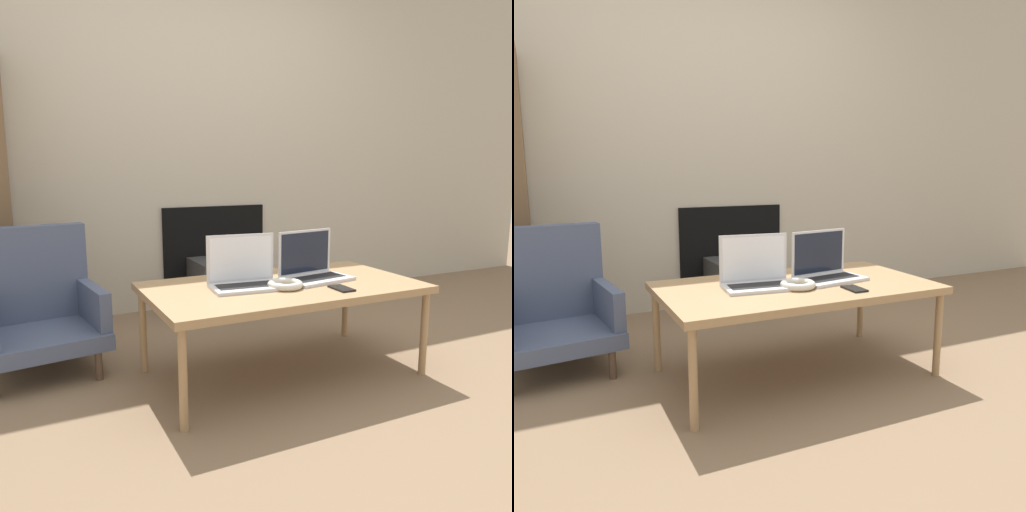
# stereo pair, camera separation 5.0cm
# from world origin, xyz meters

# --- Properties ---
(ground_plane) EXTENTS (14.00, 14.00, 0.00)m
(ground_plane) POSITION_xyz_m (0.00, 0.00, 0.00)
(ground_plane) COLOR #7A6047
(wall_back) EXTENTS (7.00, 0.08, 2.60)m
(wall_back) POSITION_xyz_m (0.00, 1.78, 1.29)
(wall_back) COLOR #B7AD99
(wall_back) RESTS_ON ground_plane
(table) EXTENTS (1.32, 0.73, 0.46)m
(table) POSITION_xyz_m (0.00, 0.35, 0.43)
(table) COLOR #9E7A51
(table) RESTS_ON ground_plane
(laptop_left) EXTENTS (0.36, 0.25, 0.25)m
(laptop_left) POSITION_xyz_m (-0.19, 0.38, 0.52)
(laptop_left) COLOR silver
(laptop_left) RESTS_ON table
(laptop_right) EXTENTS (0.37, 0.26, 0.25)m
(laptop_right) POSITION_xyz_m (0.19, 0.38, 0.52)
(laptop_right) COLOR silver
(laptop_right) RESTS_ON table
(headphones) EXTENTS (0.17, 0.17, 0.04)m
(headphones) POSITION_xyz_m (-0.03, 0.27, 0.48)
(headphones) COLOR beige
(headphones) RESTS_ON table
(phone) EXTENTS (0.07, 0.13, 0.01)m
(phone) POSITION_xyz_m (0.20, 0.13, 0.47)
(phone) COLOR black
(phone) RESTS_ON table
(tv) EXTENTS (0.46, 0.40, 0.37)m
(tv) POSITION_xyz_m (0.19, 1.53, 0.19)
(tv) COLOR #383838
(tv) RESTS_ON ground_plane
(armchair) EXTENTS (0.62, 0.61, 0.73)m
(armchair) POSITION_xyz_m (-1.09, 0.98, 0.33)
(armchair) COLOR #47516B
(armchair) RESTS_ON ground_plane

